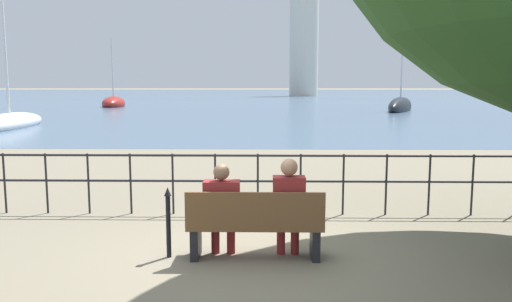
{
  "coord_description": "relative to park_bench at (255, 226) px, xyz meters",
  "views": [
    {
      "loc": [
        0.12,
        -6.2,
        2.19
      ],
      "look_at": [
        0.0,
        0.5,
        1.32
      ],
      "focal_mm": 35.0,
      "sensor_mm": 36.0,
      "label": 1
    }
  ],
  "objects": [
    {
      "name": "sailboat_2",
      "position": [
        -16.12,
        47.19,
        -0.09
      ],
      "size": [
        3.09,
        5.96,
        7.73
      ],
      "rotation": [
        0.0,
        0.0,
        0.14
      ],
      "color": "maroon",
      "rests_on": "ground_plane"
    },
    {
      "name": "seated_person_left",
      "position": [
        -0.43,
        0.08,
        0.24
      ],
      "size": [
        0.46,
        0.35,
        1.22
      ],
      "color": "maroon",
      "rests_on": "ground_plane"
    },
    {
      "name": "ground_plane",
      "position": [
        0.0,
        0.06,
        -0.43
      ],
      "size": [
        1000.0,
        1000.0,
        0.0
      ],
      "primitive_type": "plane",
      "color": "#7A705B"
    },
    {
      "name": "harbor_lighthouse",
      "position": [
        8.55,
        104.4,
        12.43
      ],
      "size": [
        6.25,
        6.25,
        27.64
      ],
      "color": "silver",
      "rests_on": "ground_plane"
    },
    {
      "name": "closed_umbrella",
      "position": [
        -1.11,
        0.06,
        0.08
      ],
      "size": [
        0.09,
        0.09,
        0.92
      ],
      "color": "black",
      "rests_on": "ground_plane"
    },
    {
      "name": "harbor_water",
      "position": [
        0.0,
        161.13,
        -0.43
      ],
      "size": [
        600.0,
        300.0,
        0.01
      ],
      "color": "#47607A",
      "rests_on": "ground_plane"
    },
    {
      "name": "sailboat_3",
      "position": [
        -13.51,
        20.17,
        -0.14
      ],
      "size": [
        2.38,
        7.94,
        10.81
      ],
      "rotation": [
        0.0,
        0.0,
        0.08
      ],
      "color": "white",
      "rests_on": "ground_plane"
    },
    {
      "name": "park_bench",
      "position": [
        0.0,
        0.0,
        0.0
      ],
      "size": [
        1.73,
        0.45,
        0.9
      ],
      "color": "brown",
      "rests_on": "ground_plane"
    },
    {
      "name": "seated_person_right",
      "position": [
        0.43,
        0.07,
        0.28
      ],
      "size": [
        0.41,
        0.35,
        1.29
      ],
      "color": "maroon",
      "rests_on": "ground_plane"
    },
    {
      "name": "promenade_railing",
      "position": [
        0.0,
        2.25,
        0.26
      ],
      "size": [
        13.18,
        0.04,
        1.05
      ],
      "color": "black",
      "rests_on": "ground_plane"
    },
    {
      "name": "sailboat_1",
      "position": [
        12.19,
        38.69,
        -0.03
      ],
      "size": [
        4.94,
        8.87,
        12.68
      ],
      "rotation": [
        0.0,
        0.0,
        -0.4
      ],
      "color": "black",
      "rests_on": "ground_plane"
    }
  ]
}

